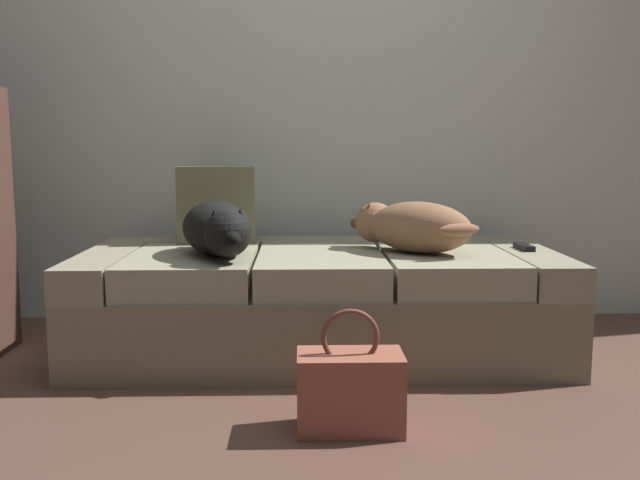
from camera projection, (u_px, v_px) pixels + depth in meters
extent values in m
plane|color=brown|center=(331.00, 471.00, 1.86)|extent=(10.00, 10.00, 0.00)
cube|color=silver|center=(316.00, 34.00, 3.41)|extent=(6.40, 0.10, 2.80)
cube|color=#7A6F55|center=(320.00, 316.00, 2.93)|extent=(1.94, 0.91, 0.30)
cube|color=gray|center=(109.00, 267.00, 2.87)|extent=(0.20, 0.91, 0.13)
cube|color=gray|center=(527.00, 265.00, 2.92)|extent=(0.20, 0.91, 0.13)
cube|color=gray|center=(318.00, 253.00, 3.25)|extent=(1.54, 0.20, 0.13)
cube|color=gray|center=(192.00, 271.00, 2.79)|extent=(0.50, 0.69, 0.13)
cube|color=gray|center=(320.00, 270.00, 2.80)|extent=(0.50, 0.69, 0.13)
cube|color=gray|center=(447.00, 269.00, 2.81)|extent=(0.50, 0.69, 0.13)
ellipsoid|color=black|center=(217.00, 228.00, 2.76)|extent=(0.39, 0.52, 0.21)
sphere|color=black|center=(228.00, 234.00, 2.55)|extent=(0.17, 0.17, 0.17)
ellipsoid|color=black|center=(232.00, 239.00, 2.48)|extent=(0.09, 0.12, 0.06)
cone|color=black|center=(240.00, 215.00, 2.55)|extent=(0.04, 0.04, 0.05)
cone|color=black|center=(214.00, 216.00, 2.52)|extent=(0.04, 0.04, 0.05)
ellipsoid|color=black|center=(220.00, 220.00, 2.97)|extent=(0.19, 0.09, 0.05)
ellipsoid|color=#8B5F40|center=(419.00, 227.00, 2.81)|extent=(0.51, 0.49, 0.21)
sphere|color=#8B5F40|center=(375.00, 222.00, 2.94)|extent=(0.17, 0.17, 0.17)
ellipsoid|color=brown|center=(360.00, 223.00, 2.99)|extent=(0.12, 0.11, 0.06)
cone|color=brown|center=(369.00, 208.00, 2.90)|extent=(0.04, 0.04, 0.05)
cone|color=brown|center=(381.00, 207.00, 2.97)|extent=(0.04, 0.04, 0.05)
ellipsoid|color=#8B5F40|center=(459.00, 230.00, 2.64)|extent=(0.18, 0.11, 0.05)
cube|color=black|center=(524.00, 247.00, 2.91)|extent=(0.05, 0.15, 0.02)
cube|color=#6F6A48|center=(216.00, 204.00, 3.11)|extent=(0.35, 0.15, 0.34)
cube|color=#95523E|center=(350.00, 392.00, 2.11)|extent=(0.32, 0.18, 0.24)
torus|color=brown|center=(350.00, 337.00, 2.09)|extent=(0.18, 0.02, 0.18)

